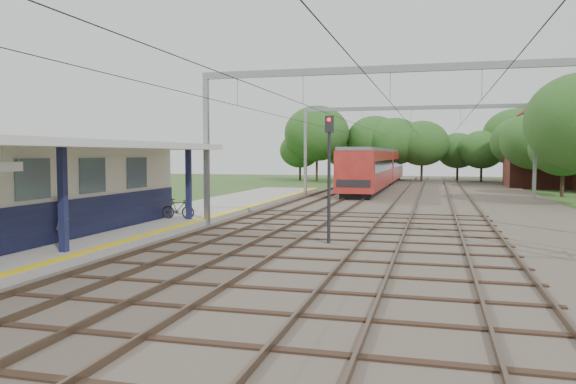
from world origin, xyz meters
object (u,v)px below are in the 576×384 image
(person, at_px, (63,218))
(bicycle, at_px, (178,209))
(signal_post, at_px, (329,162))
(train, at_px, (379,167))

(person, height_order, bicycle, person)
(signal_post, bearing_deg, bicycle, 143.44)
(person, bearing_deg, train, -76.69)
(person, bearing_deg, bicycle, -72.30)
(train, relative_size, signal_post, 7.56)
(person, xyz_separation_m, train, (6.57, 40.76, 0.92))
(bicycle, bearing_deg, signal_post, -124.11)
(person, height_order, train, train)
(person, height_order, signal_post, signal_post)
(bicycle, distance_m, signal_post, 8.93)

